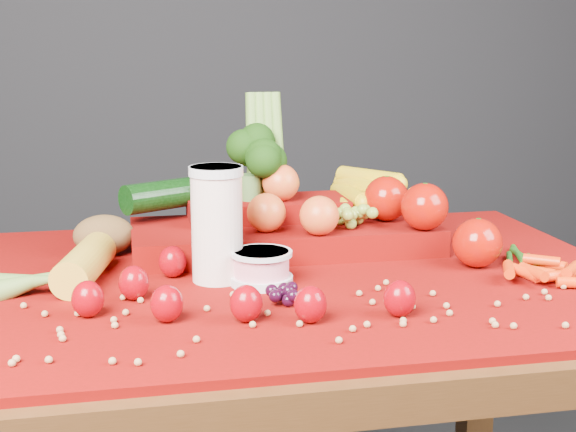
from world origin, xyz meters
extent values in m
cube|color=#371F0C|center=(0.00, 0.00, 0.72)|extent=(1.10, 0.80, 0.05)
cube|color=#371F0C|center=(0.48, 0.33, 0.35)|extent=(0.06, 0.06, 0.70)
cube|color=#6B0304|center=(0.00, 0.00, 0.76)|extent=(1.05, 0.75, 0.01)
cylinder|color=silver|center=(-0.11, -0.01, 0.85)|extent=(0.08, 0.08, 0.17)
cylinder|color=silver|center=(-0.11, -0.01, 0.93)|extent=(0.08, 0.08, 0.01)
cylinder|color=silver|center=(-0.05, -0.04, 0.77)|extent=(0.09, 0.09, 0.01)
cylinder|color=pink|center=(-0.05, -0.04, 0.79)|extent=(0.08, 0.08, 0.04)
cylinder|color=silver|center=(-0.05, -0.04, 0.81)|extent=(0.09, 0.09, 0.01)
ellipsoid|color=#940013|center=(-0.24, -0.08, 0.79)|extent=(0.04, 0.04, 0.05)
cone|color=#154A0D|center=(-0.24, -0.08, 0.81)|extent=(0.03, 0.03, 0.01)
ellipsoid|color=#940013|center=(-0.30, -0.14, 0.79)|extent=(0.04, 0.04, 0.05)
cone|color=#154A0D|center=(-0.30, -0.14, 0.81)|extent=(0.03, 0.03, 0.01)
ellipsoid|color=#940013|center=(-0.20, -0.18, 0.79)|extent=(0.04, 0.04, 0.05)
cone|color=#154A0D|center=(-0.20, -0.18, 0.81)|extent=(0.03, 0.03, 0.01)
ellipsoid|color=#940013|center=(-0.10, -0.20, 0.79)|extent=(0.04, 0.04, 0.05)
cone|color=#154A0D|center=(-0.10, -0.20, 0.81)|extent=(0.03, 0.03, 0.01)
ellipsoid|color=#940013|center=(-0.02, -0.22, 0.79)|extent=(0.04, 0.04, 0.05)
cone|color=#154A0D|center=(-0.02, -0.22, 0.81)|extent=(0.03, 0.03, 0.01)
ellipsoid|color=#940013|center=(0.10, -0.22, 0.79)|extent=(0.04, 0.04, 0.05)
cone|color=#154A0D|center=(0.10, -0.22, 0.81)|extent=(0.03, 0.03, 0.01)
ellipsoid|color=#940013|center=(-0.18, 0.02, 0.79)|extent=(0.04, 0.04, 0.05)
cone|color=#154A0D|center=(-0.18, 0.02, 0.81)|extent=(0.03, 0.03, 0.01)
cylinder|color=gold|center=(-0.31, 0.02, 0.79)|extent=(0.09, 0.19, 0.06)
ellipsoid|color=brown|center=(-0.29, 0.17, 0.80)|extent=(0.10, 0.07, 0.07)
cube|color=#6B0304|center=(0.02, 0.15, 0.78)|extent=(0.52, 0.22, 0.04)
cube|color=#6B0304|center=(0.00, 0.20, 0.82)|extent=(0.28, 0.12, 0.03)
sphere|color=#9E0D00|center=(0.24, 0.06, 0.85)|extent=(0.08, 0.08, 0.08)
sphere|color=#9E0D00|center=(0.30, -0.02, 0.80)|extent=(0.08, 0.08, 0.08)
sphere|color=#9E0D00|center=(0.20, 0.14, 0.85)|extent=(0.08, 0.08, 0.08)
sphere|color=red|center=(-0.02, 0.10, 0.84)|extent=(0.06, 0.06, 0.06)
sphere|color=red|center=(0.06, 0.06, 0.84)|extent=(0.06, 0.06, 0.06)
sphere|color=red|center=(0.02, 0.18, 0.87)|extent=(0.06, 0.06, 0.06)
cylinder|color=#DEB404|center=(0.14, 0.22, 0.82)|extent=(0.06, 0.15, 0.04)
cylinder|color=#DEB404|center=(0.16, 0.22, 0.84)|extent=(0.04, 0.15, 0.04)
cylinder|color=#DEB404|center=(0.18, 0.22, 0.85)|extent=(0.07, 0.15, 0.04)
cylinder|color=#DEB404|center=(0.19, 0.22, 0.87)|extent=(0.10, 0.15, 0.04)
cylinder|color=#3F662D|center=(-0.03, 0.20, 0.86)|extent=(0.04, 0.04, 0.04)
cylinder|color=olive|center=(-0.02, 0.24, 0.92)|extent=(0.03, 0.06, 0.22)
cylinder|color=olive|center=(0.00, 0.24, 0.92)|extent=(0.02, 0.06, 0.22)
cylinder|color=olive|center=(0.01, 0.24, 0.92)|extent=(0.02, 0.06, 0.22)
cylinder|color=olive|center=(0.03, 0.24, 0.92)|extent=(0.03, 0.06, 0.22)
cylinder|color=black|center=(-0.14, 0.24, 0.85)|extent=(0.24, 0.16, 0.05)
camera|label=1|loc=(-0.24, -1.17, 1.12)|focal=50.00mm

